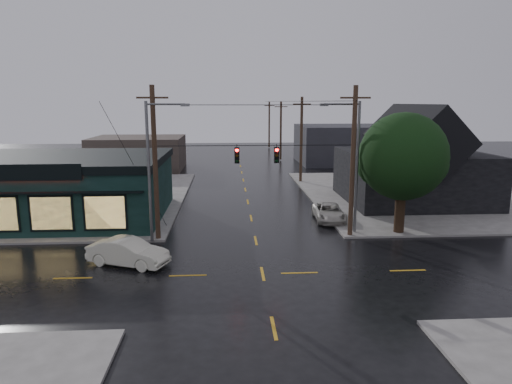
{
  "coord_description": "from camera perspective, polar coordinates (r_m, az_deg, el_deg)",
  "views": [
    {
      "loc": [
        -1.8,
        -23.13,
        9.1
      ],
      "look_at": [
        0.02,
        6.06,
        3.3
      ],
      "focal_mm": 32.0,
      "sensor_mm": 36.0,
      "label": 1
    }
  ],
  "objects": [
    {
      "name": "utility_pole_far_b",
      "position": [
        72.19,
        3.08,
        3.96
      ],
      "size": [
        2.0,
        0.32,
        9.15
      ],
      "primitive_type": null,
      "color": "#302415",
      "rests_on": "ground"
    },
    {
      "name": "streetlight_nw",
      "position": [
        30.74,
        -12.84,
        -6.29
      ],
      "size": [
        5.4,
        0.3,
        9.15
      ],
      "primitive_type": null,
      "color": "slate",
      "rests_on": "ground"
    },
    {
      "name": "ground_plane",
      "position": [
        24.92,
        0.83,
        -10.19
      ],
      "size": [
        160.0,
        160.0,
        0.0
      ],
      "primitive_type": "plane",
      "color": "black"
    },
    {
      "name": "sidewalk_ne",
      "position": [
        49.16,
        22.83,
        -0.25
      ],
      "size": [
        28.0,
        28.0,
        0.15
      ],
      "primitive_type": "cube",
      "color": "slate",
      "rests_on": "ground"
    },
    {
      "name": "ne_building",
      "position": [
        43.75,
        19.1,
        4.53
      ],
      "size": [
        12.6,
        11.6,
        8.75
      ],
      "color": "black",
      "rests_on": "ground"
    },
    {
      "name": "corner_tree",
      "position": [
        32.61,
        17.92,
        4.2
      ],
      "size": [
        5.99,
        5.99,
        8.29
      ],
      "color": "black",
      "rests_on": "ground"
    },
    {
      "name": "utility_pole_ne",
      "position": [
        32.09,
        11.63,
        -5.49
      ],
      "size": [
        2.0,
        0.32,
        10.15
      ],
      "primitive_type": null,
      "color": "#302415",
      "rests_on": "ground"
    },
    {
      "name": "utility_pole_nw",
      "position": [
        31.35,
        -12.09,
        -5.91
      ],
      "size": [
        2.0,
        0.32,
        10.15
      ],
      "primitive_type": null,
      "color": "#302415",
      "rests_on": "ground"
    },
    {
      "name": "bg_building_west",
      "position": [
        64.67,
        -14.47,
        4.74
      ],
      "size": [
        12.0,
        10.0,
        4.4
      ],
      "primitive_type": "cube",
      "color": "#3B302B",
      "rests_on": "ground"
    },
    {
      "name": "utility_pole_far_a",
      "position": [
        52.6,
        5.57,
        1.2
      ],
      "size": [
        2.0,
        0.32,
        9.65
      ],
      "primitive_type": null,
      "color": "#302415",
      "rests_on": "ground"
    },
    {
      "name": "sidewalk_nw",
      "position": [
        47.68,
        -25.93,
        -0.84
      ],
      "size": [
        28.0,
        28.0,
        0.15
      ],
      "primitive_type": "cube",
      "color": "slate",
      "rests_on": "ground"
    },
    {
      "name": "streetlight_ne",
      "position": [
        32.87,
        12.16,
        -5.11
      ],
      "size": [
        5.4,
        0.3,
        9.15
      ],
      "primitive_type": null,
      "color": "slate",
      "rests_on": "ground"
    },
    {
      "name": "utility_pole_far_c",
      "position": [
        91.96,
        1.64,
        5.53
      ],
      "size": [
        2.0,
        0.32,
        9.15
      ],
      "primitive_type": null,
      "color": "#302415",
      "rests_on": "ground"
    },
    {
      "name": "bg_building_east",
      "position": [
        70.7,
        11.09,
        5.9
      ],
      "size": [
        14.0,
        12.0,
        5.6
      ],
      "primitive_type": "cube",
      "color": "#29292F",
      "rests_on": "ground"
    },
    {
      "name": "pizza_shop",
      "position": [
        38.97,
        -23.31,
        0.63
      ],
      "size": [
        16.3,
        12.34,
        4.9
      ],
      "color": "black",
      "rests_on": "ground"
    },
    {
      "name": "sedan_cream",
      "position": [
        26.9,
        -15.7,
        -7.26
      ],
      "size": [
        4.91,
        3.23,
        1.53
      ],
      "primitive_type": "imported",
      "rotation": [
        0.0,
        0.0,
        1.19
      ],
      "color": "beige",
      "rests_on": "ground"
    },
    {
      "name": "span_signal_assembly",
      "position": [
        29.89,
        0.09,
        4.69
      ],
      "size": [
        13.0,
        0.48,
        1.23
      ],
      "color": "black",
      "rests_on": "ground"
    },
    {
      "name": "suv_silver",
      "position": [
        35.88,
        9.1,
        -2.54
      ],
      "size": [
        2.39,
        4.8,
        1.31
      ],
      "primitive_type": "imported",
      "rotation": [
        0.0,
        0.0,
        -0.05
      ],
      "color": "#B2AEA4",
      "rests_on": "ground"
    }
  ]
}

